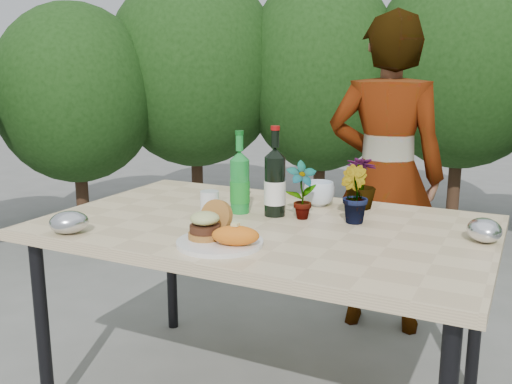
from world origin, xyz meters
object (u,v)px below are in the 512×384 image
at_px(patio_table, 266,237).
at_px(person, 385,176).
at_px(wine_bottle, 275,183).
at_px(dinner_plate, 220,243).

bearing_deg(patio_table, person, 76.61).
bearing_deg(wine_bottle, patio_table, -93.96).
height_order(dinner_plate, person, person).
height_order(patio_table, dinner_plate, dinner_plate).
distance_m(patio_table, wine_bottle, 0.21).
height_order(patio_table, person, person).
relative_size(patio_table, person, 1.02).
distance_m(patio_table, person, 0.95).
height_order(wine_bottle, person, person).
relative_size(dinner_plate, person, 0.18).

